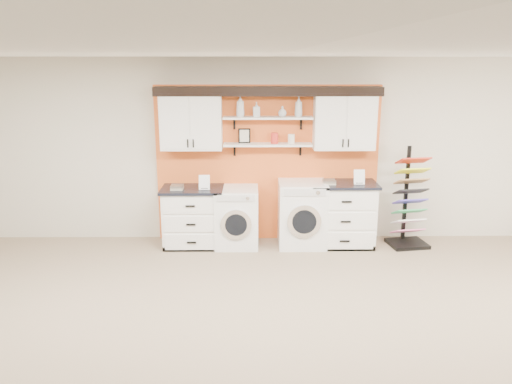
{
  "coord_description": "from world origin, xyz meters",
  "views": [
    {
      "loc": [
        -0.24,
        -3.58,
        2.75
      ],
      "look_at": [
        -0.19,
        2.3,
        1.19
      ],
      "focal_mm": 35.0,
      "sensor_mm": 36.0,
      "label": 1
    }
  ],
  "objects_px": {
    "sample_rack": "(409,214)",
    "base_cabinet_left": "(193,217)",
    "dryer": "(302,214)",
    "base_cabinet_right": "(342,214)",
    "washer": "(237,217)"
  },
  "relations": [
    {
      "from": "sample_rack",
      "to": "base_cabinet_left",
      "type": "bearing_deg",
      "value": 170.26
    },
    {
      "from": "base_cabinet_left",
      "to": "dryer",
      "type": "relative_size",
      "value": 0.93
    },
    {
      "from": "base_cabinet_right",
      "to": "dryer",
      "type": "xyz_separation_m",
      "value": [
        -0.61,
        -0.0,
        0.01
      ]
    },
    {
      "from": "base_cabinet_right",
      "to": "sample_rack",
      "type": "xyz_separation_m",
      "value": [
        1.01,
        -0.03,
        0.01
      ]
    },
    {
      "from": "base_cabinet_left",
      "to": "washer",
      "type": "height_order",
      "value": "base_cabinet_left"
    },
    {
      "from": "base_cabinet_left",
      "to": "dryer",
      "type": "distance_m",
      "value": 1.65
    },
    {
      "from": "washer",
      "to": "dryer",
      "type": "height_order",
      "value": "dryer"
    },
    {
      "from": "base_cabinet_left",
      "to": "washer",
      "type": "xyz_separation_m",
      "value": [
        0.66,
        -0.0,
        -0.0
      ]
    },
    {
      "from": "base_cabinet_left",
      "to": "washer",
      "type": "relative_size",
      "value": 1.03
    },
    {
      "from": "washer",
      "to": "dryer",
      "type": "bearing_deg",
      "value": 0.0
    },
    {
      "from": "washer",
      "to": "base_cabinet_left",
      "type": "bearing_deg",
      "value": 179.71
    },
    {
      "from": "base_cabinet_left",
      "to": "dryer",
      "type": "bearing_deg",
      "value": -0.12
    },
    {
      "from": "washer",
      "to": "dryer",
      "type": "relative_size",
      "value": 0.91
    },
    {
      "from": "base_cabinet_right",
      "to": "washer",
      "type": "relative_size",
      "value": 1.11
    },
    {
      "from": "base_cabinet_right",
      "to": "dryer",
      "type": "distance_m",
      "value": 0.61
    }
  ]
}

